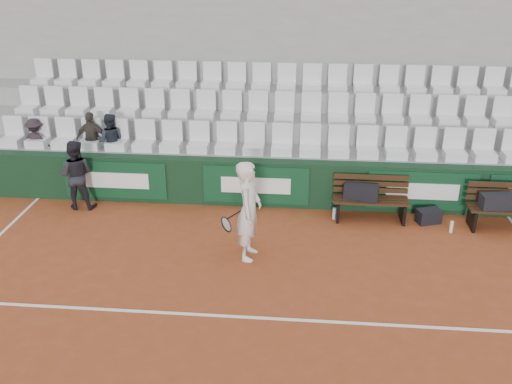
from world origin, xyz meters
name	(u,v)px	position (x,y,z in m)	size (l,w,h in m)	color
ground	(246,317)	(0.00, 0.00, 0.00)	(80.00, 80.00, 0.00)	#984422
court_baseline	(246,317)	(0.00, 0.00, 0.00)	(18.00, 0.06, 0.01)	white
back_barrier	(269,183)	(0.07, 3.99, 0.50)	(18.00, 0.34, 1.00)	black
grandstand_tier_front	(268,172)	(0.00, 4.62, 0.50)	(18.00, 0.95, 1.00)	gray
grandstand_tier_mid	(271,148)	(0.00, 5.58, 0.72)	(18.00, 0.95, 1.45)	gray
grandstand_tier_back	(274,126)	(0.00, 6.53, 0.95)	(18.00, 0.95, 1.90)	#969693
grandstand_rear_wall	(276,71)	(0.00, 7.15, 2.20)	(18.00, 0.30, 4.40)	#979794
seat_row_front	(268,139)	(0.00, 4.45, 1.31)	(11.90, 0.44, 0.63)	silver
seat_row_mid	(271,107)	(0.00, 5.40, 1.77)	(11.90, 0.44, 0.63)	silver
seat_row_back	(274,77)	(0.00, 6.35, 2.21)	(11.90, 0.44, 0.63)	silver
bench_left	(370,209)	(2.15, 3.48, 0.23)	(1.50, 0.56, 0.45)	#372010
bench_right	(506,218)	(4.75, 3.31, 0.23)	(1.50, 0.56, 0.45)	#341F0F
sports_bag_left	(361,192)	(1.94, 3.49, 0.59)	(0.68, 0.29, 0.29)	black
sports_bag_right	(497,201)	(4.51, 3.28, 0.59)	(0.62, 0.29, 0.29)	black
sports_bag_ground	(428,216)	(3.30, 3.45, 0.14)	(0.46, 0.28, 0.28)	black
water_bottle_near	(334,213)	(1.43, 3.44, 0.12)	(0.07, 0.07, 0.24)	silver
water_bottle_far	(451,227)	(3.67, 3.06, 0.12)	(0.07, 0.07, 0.24)	silver
tennis_player	(249,211)	(-0.14, 1.81, 0.90)	(0.74, 0.70, 1.81)	silver
ball_kid	(76,175)	(-3.91, 3.52, 0.74)	(0.72, 0.56, 1.48)	black
spectator_a	(33,122)	(-5.16, 4.50, 1.53)	(0.69, 0.40, 1.07)	black
spectator_b	(90,120)	(-3.87, 4.50, 1.62)	(0.73, 0.30, 1.25)	#37322C
spectator_c	(108,121)	(-3.46, 4.50, 1.61)	(0.60, 0.46, 1.22)	#1D222B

